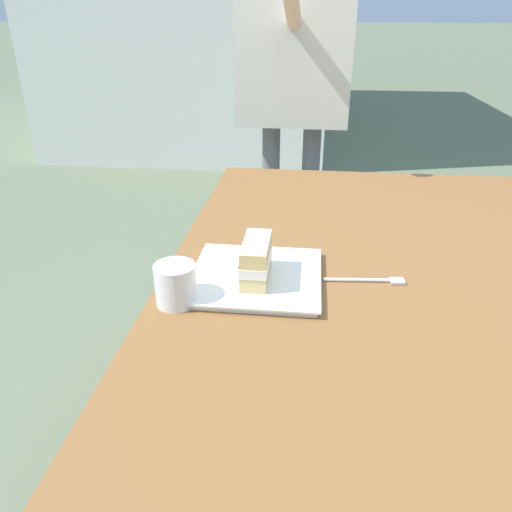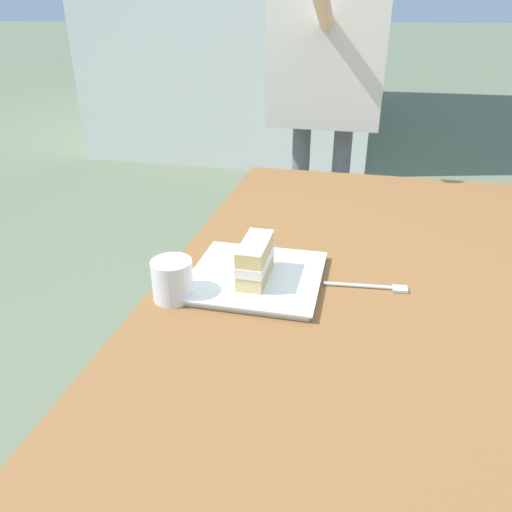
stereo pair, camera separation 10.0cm
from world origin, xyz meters
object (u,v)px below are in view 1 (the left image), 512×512
object	(u,v)px
cake_slice	(256,260)
coffee_cup	(176,284)
dessert_plate	(256,277)
dessert_fork	(370,280)
diner_person	(294,55)
patio_table	(395,315)

from	to	relation	value
cake_slice	coffee_cup	world-z (taller)	cake_slice
dessert_plate	dessert_fork	bearing A→B (deg)	95.26
coffee_cup	diner_person	distance (m)	1.28
dessert_plate	coffee_cup	xyz separation A→B (m)	(0.11, -0.14, 0.03)
patio_table	cake_slice	distance (m)	0.33
cake_slice	diner_person	distance (m)	1.18
cake_slice	coffee_cup	distance (m)	0.17
dessert_fork	coffee_cup	xyz separation A→B (m)	(0.13, -0.38, 0.04)
diner_person	dessert_plate	bearing A→B (deg)	-0.94
dessert_plate	cake_slice	distance (m)	0.05
patio_table	cake_slice	xyz separation A→B (m)	(0.04, -0.30, 0.14)
patio_table	dessert_fork	world-z (taller)	dessert_fork
dessert_plate	cake_slice	world-z (taller)	cake_slice
dessert_fork	diner_person	size ratio (longest dim) A/B	0.11
dessert_plate	cake_slice	bearing A→B (deg)	6.28
cake_slice	dessert_fork	distance (m)	0.25
dessert_plate	coffee_cup	size ratio (longest dim) A/B	3.30
dessert_plate	diner_person	bearing A→B (deg)	179.06
patio_table	dessert_fork	xyz separation A→B (m)	(0.00, -0.06, 0.08)
cake_slice	diner_person	world-z (taller)	diner_person
patio_table	diner_person	size ratio (longest dim) A/B	1.00
coffee_cup	diner_person	bearing A→B (deg)	172.50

